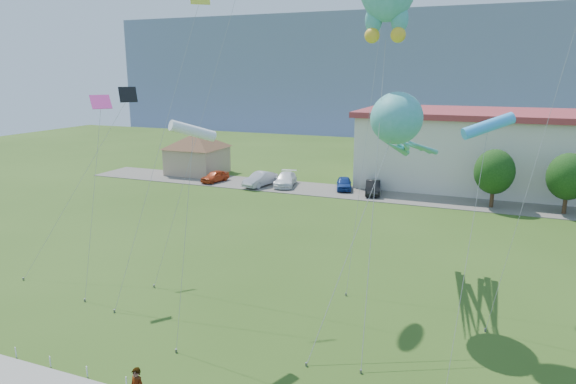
# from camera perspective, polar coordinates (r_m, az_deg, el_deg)

# --- Properties ---
(parking_strip) EXTENTS (70.00, 6.00, 0.06)m
(parking_strip) POSITION_cam_1_polar(r_m,az_deg,el_deg) (53.04, 10.82, -0.38)
(parking_strip) COLOR #59544C
(parking_strip) RESTS_ON ground
(hill_ridge) EXTENTS (160.00, 50.00, 25.00)m
(hill_ridge) POSITION_cam_1_polar(r_m,az_deg,el_deg) (136.02, 18.37, 12.66)
(hill_ridge) COLOR slate
(hill_ridge) RESTS_ON ground
(pavilion) EXTENTS (9.20, 9.20, 5.00)m
(pavilion) POSITION_cam_1_polar(r_m,az_deg,el_deg) (64.08, -10.07, 4.70)
(pavilion) COLOR tan
(pavilion) RESTS_ON ground
(tree_near) EXTENTS (3.60, 3.60, 5.47)m
(tree_near) POSITION_cam_1_polar(r_m,az_deg,el_deg) (50.46, 21.95, 2.10)
(tree_near) COLOR #3F2B19
(tree_near) RESTS_ON ground
(tree_mid) EXTENTS (3.60, 3.60, 5.47)m
(tree_mid) POSITION_cam_1_polar(r_m,az_deg,el_deg) (50.85, 28.70, 1.50)
(tree_mid) COLOR #3F2B19
(tree_mid) RESTS_ON ground
(parked_car_red) EXTENTS (2.22, 3.97, 1.28)m
(parked_car_red) POSITION_cam_1_polar(r_m,az_deg,el_deg) (58.92, -8.11, 1.74)
(parked_car_red) COLOR #B63B16
(parked_car_red) RESTS_ON parking_strip
(parked_car_silver) EXTENTS (2.52, 4.86, 1.53)m
(parked_car_silver) POSITION_cam_1_polar(r_m,az_deg,el_deg) (56.18, -3.11, 1.43)
(parked_car_silver) COLOR #AFAFB6
(parked_car_silver) RESTS_ON parking_strip
(parked_car_white) EXTENTS (2.99, 5.22, 1.43)m
(parked_car_white) POSITION_cam_1_polar(r_m,az_deg,el_deg) (56.25, -0.28, 1.41)
(parked_car_white) COLOR white
(parked_car_white) RESTS_ON parking_strip
(parked_car_blue) EXTENTS (2.56, 4.13, 1.31)m
(parked_car_blue) POSITION_cam_1_polar(r_m,az_deg,el_deg) (54.87, 6.24, 0.97)
(parked_car_blue) COLOR navy
(parked_car_blue) RESTS_ON parking_strip
(parked_car_black) EXTENTS (2.30, 4.40, 1.38)m
(parked_car_black) POSITION_cam_1_polar(r_m,az_deg,el_deg) (53.13, 9.42, 0.50)
(parked_car_black) COLOR black
(parked_car_black) RESTS_ON parking_strip
(octopus_kite) EXTENTS (3.33, 15.00, 11.31)m
(octopus_kite) POSITION_cam_1_polar(r_m,az_deg,el_deg) (28.35, 12.43, 6.61)
(octopus_kite) COLOR teal
(octopus_kite) RESTS_ON ground
(small_kite_white) EXTENTS (0.70, 3.95, 10.08)m
(small_kite_white) POSITION_cam_1_polar(r_m,az_deg,el_deg) (24.03, -10.54, 6.50)
(small_kite_white) COLOR white
(small_kite_white) RESTS_ON ground
(small_kite_cyan) EXTENTS (0.94, 6.30, 10.53)m
(small_kite_cyan) POSITION_cam_1_polar(r_m,az_deg,el_deg) (22.95, 21.32, 6.63)
(small_kite_cyan) COLOR #38AAFD
(small_kite_cyan) RESTS_ON ground
(small_kite_yellow) EXTENTS (2.17, 7.96, 16.90)m
(small_kite_yellow) POSITION_cam_1_polar(r_m,az_deg,el_deg) (30.60, -10.97, 16.53)
(small_kite_yellow) COLOR yellow
(small_kite_yellow) RESTS_ON ground
(small_kite_black) EXTENTS (4.36, 6.97, 11.29)m
(small_kite_black) POSITION_cam_1_polar(r_m,az_deg,el_deg) (34.78, -18.53, 8.10)
(small_kite_black) COLOR black
(small_kite_black) RESTS_ON ground
(small_kite_pink) EXTENTS (1.69, 4.32, 11.04)m
(small_kite_pink) POSITION_cam_1_polar(r_m,az_deg,el_deg) (31.37, -20.25, 7.26)
(small_kite_pink) COLOR #D32F8A
(small_kite_pink) RESTS_ON ground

